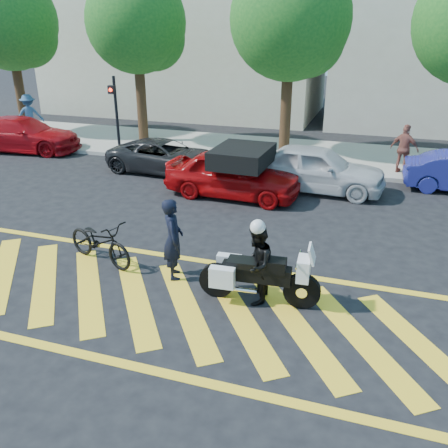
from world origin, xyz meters
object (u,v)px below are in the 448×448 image
(police_motorcycle, at_px, (257,275))
(parked_mid_right, at_px, (316,168))
(parked_left, at_px, (23,134))
(bicycle, at_px, (100,241))
(parked_mid_left, at_px, (165,156))
(red_convertible, at_px, (233,174))
(officer_bike, at_px, (173,239))
(officer_moto, at_px, (257,265))

(police_motorcycle, bearing_deg, parked_mid_right, 85.28)
(police_motorcycle, distance_m, parked_left, 15.21)
(bicycle, xyz_separation_m, parked_mid_left, (-1.59, 7.05, 0.07))
(parked_left, xyz_separation_m, parked_mid_left, (7.12, -1.00, -0.12))
(red_convertible, distance_m, parked_mid_left, 3.62)
(red_convertible, height_order, parked_mid_left, red_convertible)
(parked_mid_left, bearing_deg, officer_bike, -150.05)
(bicycle, relative_size, officer_moto, 1.23)
(red_convertible, relative_size, parked_mid_right, 0.96)
(police_motorcycle, xyz_separation_m, parked_mid_right, (0.13, 7.18, 0.18))
(officer_bike, bearing_deg, parked_mid_left, -0.38)
(parked_mid_left, distance_m, parked_mid_right, 5.58)
(red_convertible, distance_m, parked_left, 10.65)
(parked_mid_left, height_order, parked_mid_right, parked_mid_right)
(officer_bike, xyz_separation_m, parked_mid_left, (-3.48, 7.16, -0.31))
(parked_mid_left, bearing_deg, parked_left, 86.00)
(officer_bike, xyz_separation_m, bicycle, (-1.89, 0.11, -0.38))
(officer_moto, height_order, red_convertible, officer_moto)
(officer_bike, relative_size, parked_mid_left, 0.42)
(officer_bike, height_order, bicycle, officer_bike)
(bicycle, relative_size, red_convertible, 0.46)
(red_convertible, relative_size, parked_left, 0.87)
(officer_bike, distance_m, red_convertible, 5.40)
(officer_moto, xyz_separation_m, parked_mid_right, (0.14, 7.17, -0.05))
(officer_bike, xyz_separation_m, parked_mid_right, (2.08, 6.76, -0.14))
(officer_moto, bearing_deg, bicycle, -101.46)
(parked_left, relative_size, parked_mid_left, 1.16)
(officer_bike, distance_m, bicycle, 1.93)
(parked_left, height_order, parked_mid_right, parked_mid_right)
(officer_moto, bearing_deg, red_convertible, -162.40)
(officer_moto, bearing_deg, police_motorcycle, 77.48)
(police_motorcycle, distance_m, red_convertible, 6.23)
(bicycle, relative_size, police_motorcycle, 0.82)
(bicycle, distance_m, officer_moto, 3.87)
(officer_bike, relative_size, officer_moto, 1.11)
(parked_mid_right, bearing_deg, officer_bike, 165.12)
(bicycle, bearing_deg, officer_moto, -79.19)
(officer_bike, relative_size, red_convertible, 0.42)
(bicycle, bearing_deg, parked_mid_right, -12.26)
(bicycle, relative_size, parked_left, 0.40)
(officer_bike, height_order, red_convertible, officer_bike)
(parked_mid_right, bearing_deg, bicycle, 151.40)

